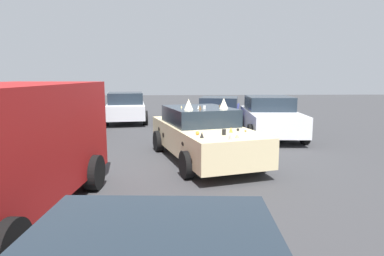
% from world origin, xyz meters
% --- Properties ---
extents(ground_plane, '(60.00, 60.00, 0.00)m').
position_xyz_m(ground_plane, '(0.00, 0.00, 0.00)').
color(ground_plane, '#38383A').
extents(art_car_decorated, '(4.96, 3.01, 1.72)m').
position_xyz_m(art_car_decorated, '(0.06, 0.02, 0.73)').
color(art_car_decorated, beige).
rests_on(art_car_decorated, ground).
extents(parked_sedan_behind_right, '(4.62, 2.51, 1.39)m').
position_xyz_m(parked_sedan_behind_right, '(4.12, 5.26, 0.71)').
color(parked_sedan_behind_right, '#5B1419').
rests_on(parked_sedan_behind_right, ground).
extents(parked_sedan_behind_left, '(4.43, 2.61, 1.35)m').
position_xyz_m(parked_sedan_behind_left, '(6.10, -1.23, 0.68)').
color(parked_sedan_behind_left, navy).
rests_on(parked_sedan_behind_left, ground).
extents(parked_sedan_far_right, '(4.39, 2.43, 1.48)m').
position_xyz_m(parked_sedan_far_right, '(7.73, 3.24, 0.74)').
color(parked_sedan_far_right, silver).
rests_on(parked_sedan_far_right, ground).
extents(parked_sedan_near_left, '(4.33, 2.27, 1.51)m').
position_xyz_m(parked_sedan_near_left, '(3.46, -2.82, 0.76)').
color(parked_sedan_near_left, white).
rests_on(parked_sedan_near_left, ground).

